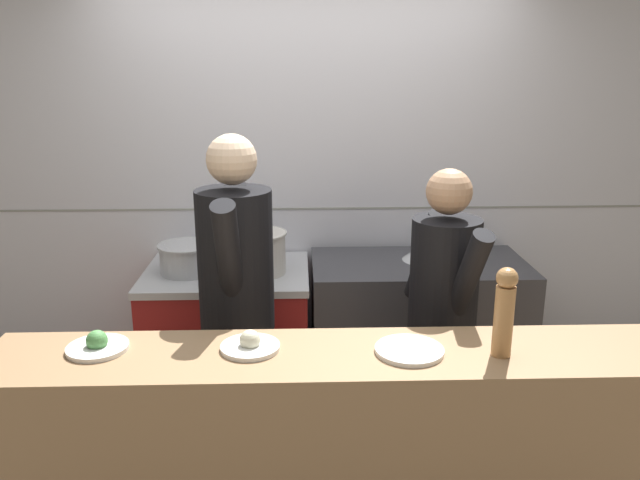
{
  "coord_description": "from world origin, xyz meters",
  "views": [
    {
      "loc": [
        -0.05,
        -2.41,
        2.03
      ],
      "look_at": [
        0.05,
        0.65,
        1.15
      ],
      "focal_mm": 35.0,
      "sensor_mm": 36.0,
      "label": 1
    }
  ],
  "objects_px": {
    "sauce_pot": "(258,251)",
    "oven_range": "(229,340)",
    "mixing_bowl_steel": "(427,251)",
    "pepper_mill": "(504,310)",
    "stock_pot": "(187,257)",
    "chef_head_cook": "(237,297)",
    "plated_dish_dessert": "(409,350)",
    "chef_sous": "(442,315)",
    "plated_dish_main": "(97,345)",
    "plated_dish_appetiser": "(250,345)"
  },
  "relations": [
    {
      "from": "sauce_pot",
      "to": "chef_head_cook",
      "type": "height_order",
      "value": "chef_head_cook"
    },
    {
      "from": "plated_dish_dessert",
      "to": "stock_pot",
      "type": "bearing_deg",
      "value": 130.22
    },
    {
      "from": "plated_dish_main",
      "to": "stock_pot",
      "type": "bearing_deg",
      "value": 83.4
    },
    {
      "from": "mixing_bowl_steel",
      "to": "pepper_mill",
      "type": "xyz_separation_m",
      "value": [
        0.01,
        -1.34,
        0.18
      ]
    },
    {
      "from": "stock_pot",
      "to": "mixing_bowl_steel",
      "type": "xyz_separation_m",
      "value": [
        1.38,
        0.07,
        0.0
      ]
    },
    {
      "from": "mixing_bowl_steel",
      "to": "chef_head_cook",
      "type": "bearing_deg",
      "value": -146.42
    },
    {
      "from": "stock_pot",
      "to": "plated_dish_main",
      "type": "bearing_deg",
      "value": -96.6
    },
    {
      "from": "pepper_mill",
      "to": "chef_sous",
      "type": "distance_m",
      "value": 0.67
    },
    {
      "from": "sauce_pot",
      "to": "chef_sous",
      "type": "height_order",
      "value": "chef_sous"
    },
    {
      "from": "chef_sous",
      "to": "mixing_bowl_steel",
      "type": "bearing_deg",
      "value": 68.01
    },
    {
      "from": "plated_dish_appetiser",
      "to": "chef_head_cook",
      "type": "xyz_separation_m",
      "value": [
        -0.11,
        0.57,
        -0.03
      ]
    },
    {
      "from": "sauce_pot",
      "to": "chef_sous",
      "type": "bearing_deg",
      "value": -36.01
    },
    {
      "from": "oven_range",
      "to": "chef_sous",
      "type": "xyz_separation_m",
      "value": [
        1.09,
        -0.7,
        0.44
      ]
    },
    {
      "from": "oven_range",
      "to": "chef_head_cook",
      "type": "bearing_deg",
      "value": -79.13
    },
    {
      "from": "sauce_pot",
      "to": "plated_dish_dessert",
      "type": "relative_size",
      "value": 1.23
    },
    {
      "from": "mixing_bowl_steel",
      "to": "plated_dish_appetiser",
      "type": "distance_m",
      "value": 1.57
    },
    {
      "from": "mixing_bowl_steel",
      "to": "pepper_mill",
      "type": "height_order",
      "value": "pepper_mill"
    },
    {
      "from": "sauce_pot",
      "to": "plated_dish_appetiser",
      "type": "bearing_deg",
      "value": -88.05
    },
    {
      "from": "plated_dish_dessert",
      "to": "chef_sous",
      "type": "bearing_deg",
      "value": 65.66
    },
    {
      "from": "stock_pot",
      "to": "plated_dish_dessert",
      "type": "relative_size",
      "value": 1.22
    },
    {
      "from": "oven_range",
      "to": "plated_dish_appetiser",
      "type": "bearing_deg",
      "value": -79.35
    },
    {
      "from": "pepper_mill",
      "to": "chef_head_cook",
      "type": "relative_size",
      "value": 0.2
    },
    {
      "from": "sauce_pot",
      "to": "mixing_bowl_steel",
      "type": "bearing_deg",
      "value": 4.85
    },
    {
      "from": "stock_pot",
      "to": "pepper_mill",
      "type": "relative_size",
      "value": 0.92
    },
    {
      "from": "sauce_pot",
      "to": "plated_dish_main",
      "type": "height_order",
      "value": "sauce_pot"
    },
    {
      "from": "plated_dish_appetiser",
      "to": "chef_sous",
      "type": "bearing_deg",
      "value": 31.21
    },
    {
      "from": "sauce_pot",
      "to": "plated_dish_appetiser",
      "type": "xyz_separation_m",
      "value": [
        0.04,
        -1.18,
        -0.01
      ]
    },
    {
      "from": "mixing_bowl_steel",
      "to": "plated_dish_appetiser",
      "type": "bearing_deg",
      "value": -126.48
    },
    {
      "from": "mixing_bowl_steel",
      "to": "chef_sous",
      "type": "distance_m",
      "value": 0.75
    },
    {
      "from": "stock_pot",
      "to": "chef_head_cook",
      "type": "bearing_deg",
      "value": -61.29
    },
    {
      "from": "plated_dish_dessert",
      "to": "chef_head_cook",
      "type": "bearing_deg",
      "value": 138.87
    },
    {
      "from": "oven_range",
      "to": "pepper_mill",
      "type": "relative_size",
      "value": 2.71
    },
    {
      "from": "oven_range",
      "to": "mixing_bowl_steel",
      "type": "xyz_separation_m",
      "value": [
        1.16,
        0.04,
        0.53
      ]
    },
    {
      "from": "chef_sous",
      "to": "plated_dish_main",
      "type": "bearing_deg",
      "value": -177.18
    },
    {
      "from": "pepper_mill",
      "to": "chef_sous",
      "type": "height_order",
      "value": "chef_sous"
    },
    {
      "from": "plated_dish_dessert",
      "to": "chef_sous",
      "type": "distance_m",
      "value": 0.63
    },
    {
      "from": "mixing_bowl_steel",
      "to": "plated_dish_main",
      "type": "bearing_deg",
      "value": -140.53
    },
    {
      "from": "plated_dish_main",
      "to": "chef_sous",
      "type": "distance_m",
      "value": 1.54
    },
    {
      "from": "plated_dish_main",
      "to": "chef_head_cook",
      "type": "distance_m",
      "value": 0.74
    },
    {
      "from": "oven_range",
      "to": "plated_dish_main",
      "type": "xyz_separation_m",
      "value": [
        -0.35,
        -1.21,
        0.55
      ]
    },
    {
      "from": "plated_dish_main",
      "to": "plated_dish_appetiser",
      "type": "bearing_deg",
      "value": -1.36
    },
    {
      "from": "sauce_pot",
      "to": "plated_dish_appetiser",
      "type": "relative_size",
      "value": 1.42
    },
    {
      "from": "chef_head_cook",
      "to": "plated_dish_appetiser",
      "type": "bearing_deg",
      "value": -78.2
    },
    {
      "from": "oven_range",
      "to": "pepper_mill",
      "type": "bearing_deg",
      "value": -47.92
    },
    {
      "from": "chef_head_cook",
      "to": "chef_sous",
      "type": "bearing_deg",
      "value": -1.53
    },
    {
      "from": "pepper_mill",
      "to": "chef_head_cook",
      "type": "bearing_deg",
      "value": 148.09
    },
    {
      "from": "sauce_pot",
      "to": "oven_range",
      "type": "bearing_deg",
      "value": 168.1
    },
    {
      "from": "sauce_pot",
      "to": "pepper_mill",
      "type": "xyz_separation_m",
      "value": [
        0.98,
        -1.26,
        0.15
      ]
    },
    {
      "from": "mixing_bowl_steel",
      "to": "chef_head_cook",
      "type": "distance_m",
      "value": 1.25
    },
    {
      "from": "oven_range",
      "to": "mixing_bowl_steel",
      "type": "bearing_deg",
      "value": 2.11
    }
  ]
}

